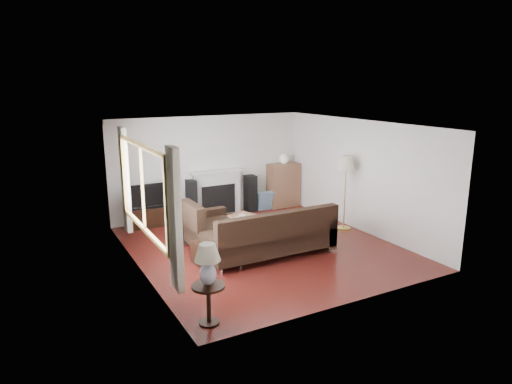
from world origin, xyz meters
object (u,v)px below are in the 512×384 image
sectional_sofa (269,233)px  bookshelf (283,185)px  floor_lamp (345,193)px  side_table (209,304)px  tv_stand (146,217)px  coffee_table (236,226)px

sectional_sofa → bookshelf: bearing=53.9°
floor_lamp → side_table: size_ratio=2.92×
tv_stand → floor_lamp: bearing=-30.6°
tv_stand → side_table: side_table is taller
coffee_table → floor_lamp: (2.38, -0.78, 0.65)m
tv_stand → coffee_table: (1.57, -1.56, -0.02)m
coffee_table → side_table: side_table is taller
bookshelf → floor_lamp: 2.38m
bookshelf → coffee_table: bookshelf is taller
tv_stand → bookshelf: bookshelf is taller
tv_stand → floor_lamp: (3.95, -2.34, 0.63)m
side_table → coffee_table: bearing=58.3°
floor_lamp → side_table: bearing=-150.7°
sectional_sofa → tv_stand: bearing=118.7°
floor_lamp → side_table: floor_lamp is taller
coffee_table → floor_lamp: size_ratio=0.61×
floor_lamp → side_table: (-4.37, -2.45, -0.56)m
tv_stand → floor_lamp: floor_lamp is taller
tv_stand → side_table: (-0.42, -4.79, 0.07)m
sectional_sofa → side_table: bearing=-137.8°
bookshelf → coffee_table: 2.74m
bookshelf → coffee_table: (-2.20, -1.58, -0.39)m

